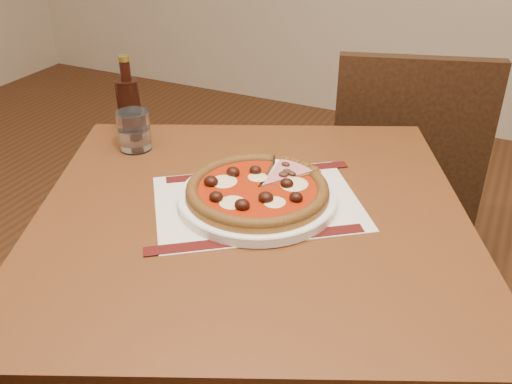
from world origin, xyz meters
TOP-DOWN VIEW (x-y plane):
  - table at (0.26, 0.66)m, footprint 1.06×1.06m
  - chair_far at (0.40, 1.41)m, footprint 0.52×0.52m
  - placemat at (0.26, 0.69)m, footprint 0.47×0.45m
  - plate at (0.26, 0.69)m, footprint 0.30×0.30m
  - pizza at (0.26, 0.69)m, footprint 0.27×0.27m
  - ham_slice at (0.29, 0.77)m, footprint 0.10×0.14m
  - water_glass at (-0.10, 0.79)m, footprint 0.08×0.08m
  - bottle at (-0.16, 0.86)m, footprint 0.06×0.06m

SIDE VIEW (x-z plane):
  - chair_far at x=0.40m, z-range 0.06..0.95m
  - table at x=0.26m, z-range 0.27..1.02m
  - placemat at x=0.26m, z-range 0.75..0.75m
  - plate at x=0.26m, z-range 0.75..0.77m
  - ham_slice at x=0.29m, z-range 0.77..0.79m
  - pizza at x=0.26m, z-range 0.76..0.80m
  - water_glass at x=-0.10m, z-range 0.75..0.84m
  - bottle at x=-0.16m, z-range 0.73..0.92m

